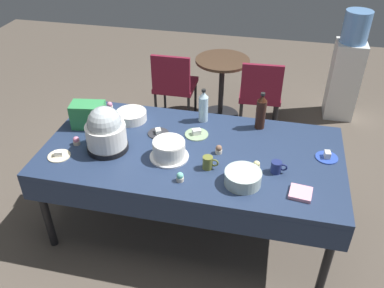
# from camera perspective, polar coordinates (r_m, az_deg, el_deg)

# --- Properties ---
(ground) EXTENTS (9.00, 9.00, 0.00)m
(ground) POSITION_cam_1_polar(r_m,az_deg,el_deg) (3.48, 0.00, -10.86)
(ground) COLOR brown
(potluck_table) EXTENTS (2.20, 1.10, 0.75)m
(potluck_table) POSITION_cam_1_polar(r_m,az_deg,el_deg) (3.03, 0.00, -1.74)
(potluck_table) COLOR navy
(potluck_table) RESTS_ON ground
(frosted_layer_cake) EXTENTS (0.28, 0.28, 0.14)m
(frosted_layer_cake) POSITION_cam_1_polar(r_m,az_deg,el_deg) (2.88, -3.26, -0.80)
(frosted_layer_cake) COLOR silver
(frosted_layer_cake) RESTS_ON potluck_table
(slow_cooker) EXTENTS (0.30, 0.30, 0.35)m
(slow_cooker) POSITION_cam_1_polar(r_m,az_deg,el_deg) (2.98, -12.07, 1.82)
(slow_cooker) COLOR black
(slow_cooker) RESTS_ON potluck_table
(glass_salad_bowl) EXTENTS (0.25, 0.25, 0.09)m
(glass_salad_bowl) POSITION_cam_1_polar(r_m,az_deg,el_deg) (2.68, 7.17, -4.73)
(glass_salad_bowl) COLOR #B2C6BC
(glass_salad_bowl) RESTS_ON potluck_table
(ceramic_snack_bowl) EXTENTS (0.25, 0.25, 0.08)m
(ceramic_snack_bowl) POSITION_cam_1_polar(r_m,az_deg,el_deg) (3.36, -8.53, 3.96)
(ceramic_snack_bowl) COLOR silver
(ceramic_snack_bowl) RESTS_ON potluck_table
(dessert_plate_sage) EXTENTS (0.18, 0.18, 0.05)m
(dessert_plate_sage) POSITION_cam_1_polar(r_m,az_deg,el_deg) (3.15, 0.65, 1.48)
(dessert_plate_sage) COLOR #8CA87F
(dessert_plate_sage) RESTS_ON potluck_table
(dessert_plate_cobalt) EXTENTS (0.16, 0.16, 0.05)m
(dessert_plate_cobalt) POSITION_cam_1_polar(r_m,az_deg,el_deg) (3.06, 18.48, -1.68)
(dessert_plate_cobalt) COLOR #2D4CB2
(dessert_plate_cobalt) RESTS_ON potluck_table
(dessert_plate_charcoal) EXTENTS (0.17, 0.17, 0.04)m
(dessert_plate_charcoal) POSITION_cam_1_polar(r_m,az_deg,el_deg) (3.17, -4.77, 1.60)
(dessert_plate_charcoal) COLOR #2D2D33
(dessert_plate_charcoal) RESTS_ON potluck_table
(dessert_plate_cream) EXTENTS (0.16, 0.16, 0.05)m
(dessert_plate_cream) POSITION_cam_1_polar(r_m,az_deg,el_deg) (3.07, -18.24, -1.50)
(dessert_plate_cream) COLOR beige
(dessert_plate_cream) RESTS_ON potluck_table
(cupcake_vanilla) EXTENTS (0.05, 0.05, 0.07)m
(cupcake_vanilla) POSITION_cam_1_polar(r_m,az_deg,el_deg) (2.69, -1.62, -4.68)
(cupcake_vanilla) COLOR beige
(cupcake_vanilla) RESTS_ON potluck_table
(cupcake_rose) EXTENTS (0.05, 0.05, 0.07)m
(cupcake_rose) POSITION_cam_1_polar(r_m,az_deg,el_deg) (3.55, -11.51, 5.31)
(cupcake_rose) COLOR beige
(cupcake_rose) RESTS_ON potluck_table
(cupcake_cocoa) EXTENTS (0.05, 0.05, 0.07)m
(cupcake_cocoa) POSITION_cam_1_polar(r_m,az_deg,el_deg) (3.15, -15.99, 0.44)
(cupcake_cocoa) COLOR beige
(cupcake_cocoa) RESTS_ON potluck_table
(cupcake_mint) EXTENTS (0.05, 0.05, 0.07)m
(cupcake_mint) POSITION_cam_1_polar(r_m,az_deg,el_deg) (2.82, 9.06, -2.99)
(cupcake_mint) COLOR beige
(cupcake_mint) RESTS_ON potluck_table
(cupcake_lemon) EXTENTS (0.05, 0.05, 0.07)m
(cupcake_lemon) POSITION_cam_1_polar(r_m,az_deg,el_deg) (2.94, 3.79, -0.80)
(cupcake_lemon) COLOR beige
(cupcake_lemon) RESTS_ON potluck_table
(soda_bottle_cola) EXTENTS (0.08, 0.08, 0.31)m
(soda_bottle_cola) POSITION_cam_1_polar(r_m,az_deg,el_deg) (3.22, 9.70, 4.49)
(soda_bottle_cola) COLOR #33190F
(soda_bottle_cola) RESTS_ON potluck_table
(soda_bottle_water) EXTENTS (0.08, 0.08, 0.28)m
(soda_bottle_water) POSITION_cam_1_polar(r_m,az_deg,el_deg) (3.27, 1.58, 5.32)
(soda_bottle_water) COLOR silver
(soda_bottle_water) RESTS_ON potluck_table
(coffee_mug_olive) EXTENTS (0.11, 0.07, 0.09)m
(coffee_mug_olive) POSITION_cam_1_polar(r_m,az_deg,el_deg) (2.79, 2.30, -2.63)
(coffee_mug_olive) COLOR olive
(coffee_mug_olive) RESTS_ON potluck_table
(coffee_mug_navy) EXTENTS (0.11, 0.07, 0.09)m
(coffee_mug_navy) POSITION_cam_1_polar(r_m,az_deg,el_deg) (2.81, 11.84, -3.20)
(coffee_mug_navy) COLOR navy
(coffee_mug_navy) RESTS_ON potluck_table
(soda_carton) EXTENTS (0.28, 0.20, 0.20)m
(soda_carton) POSITION_cam_1_polar(r_m,az_deg,el_deg) (3.32, -14.38, 4.00)
(soda_carton) COLOR #338C4C
(soda_carton) RESTS_ON potluck_table
(paper_napkin_stack) EXTENTS (0.16, 0.16, 0.02)m
(paper_napkin_stack) POSITION_cam_1_polar(r_m,az_deg,el_deg) (2.69, 15.06, -6.69)
(paper_napkin_stack) COLOR pink
(paper_napkin_stack) RESTS_ON potluck_table
(maroon_chair_left) EXTENTS (0.44, 0.44, 0.85)m
(maroon_chair_left) POSITION_cam_1_polar(r_m,az_deg,el_deg) (4.53, -2.56, 8.63)
(maroon_chair_left) COLOR maroon
(maroon_chair_left) RESTS_ON ground
(maroon_chair_right) EXTENTS (0.46, 0.46, 0.85)m
(maroon_chair_right) POSITION_cam_1_polar(r_m,az_deg,el_deg) (4.40, 9.63, 7.33)
(maroon_chair_right) COLOR maroon
(maroon_chair_right) RESTS_ON ground
(round_cafe_table) EXTENTS (0.60, 0.60, 0.72)m
(round_cafe_table) POSITION_cam_1_polar(r_m,az_deg,el_deg) (4.64, 4.22, 9.30)
(round_cafe_table) COLOR #473323
(round_cafe_table) RESTS_ON ground
(water_cooler) EXTENTS (0.32, 0.32, 1.24)m
(water_cooler) POSITION_cam_1_polar(r_m,az_deg,el_deg) (4.93, 20.94, 9.84)
(water_cooler) COLOR silver
(water_cooler) RESTS_ON ground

